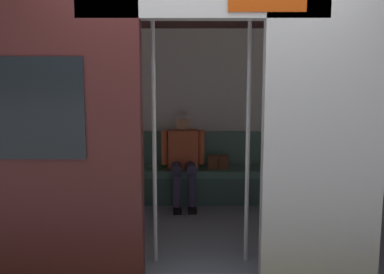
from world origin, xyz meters
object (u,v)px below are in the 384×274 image
Objects in this scene: person_seated at (183,153)px; train_car at (194,85)px; handbag at (218,162)px; book at (157,167)px; grab_pole_door at (154,137)px; bench_seat at (198,177)px; grab_pole_far at (248,137)px.

train_car is at bearing 98.21° from person_seated.
handbag is 1.18× the size of book.
train_car reaches higher than grab_pole_door.
train_car reaches higher than bench_seat.
grab_pole_far reaches higher than person_seated.
grab_pole_door is (-0.14, 1.80, 0.65)m from book.
book is 1.92m from grab_pole_door.
grab_pole_far is at bearing 120.67° from train_car.
handbag is at bearing -152.26° from book.
grab_pole_door reaches higher than book.
grab_pole_far is at bearing -179.21° from grab_pole_door.
person_seated is at bearing -70.81° from grab_pole_far.
person_seated reaches higher than bench_seat.
handbag is 0.12× the size of grab_pole_far.
train_car is 1.29m from person_seated.
train_car reaches higher than handbag.
grab_pole_far is (-0.15, 1.78, 0.58)m from handbag.
bench_seat is 1.20× the size of grab_pole_door.
book is 0.10× the size of grab_pole_far.
bench_seat is at bearing -77.18° from grab_pole_far.
grab_pole_door is 0.80m from grab_pole_far.
grab_pole_door is at bearing 66.51° from train_car.
train_car reaches higher than person_seated.
grab_pole_door is 1.00× the size of grab_pole_far.
train_car is 29.09× the size of book.
book reaches higher than bench_seat.
book is 2.12m from grab_pole_far.
grab_pole_far is (-0.59, 1.71, 0.45)m from person_seated.
grab_pole_door is at bearing 0.79° from grab_pole_far.
grab_pole_far is at bearing 145.81° from book.
handbag is (-0.26, -0.02, 0.19)m from bench_seat.
book is at bearing -12.79° from person_seated.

